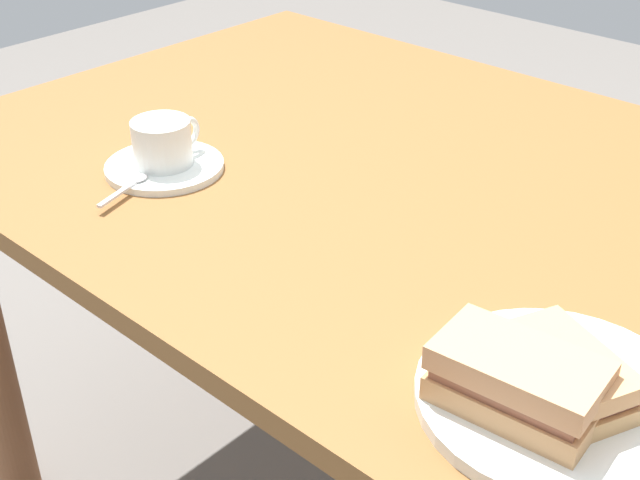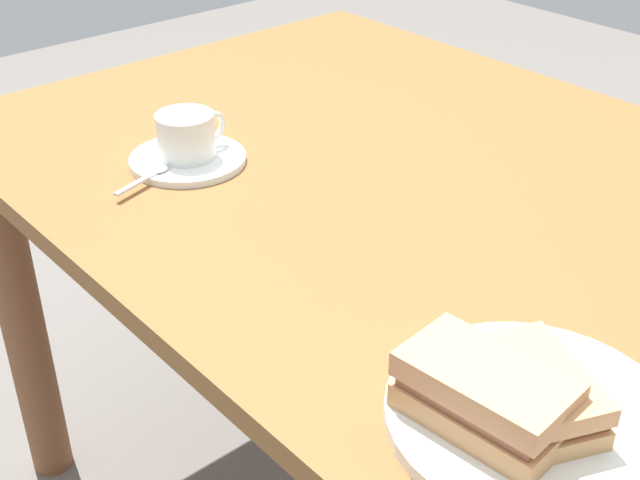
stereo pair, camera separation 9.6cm
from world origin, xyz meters
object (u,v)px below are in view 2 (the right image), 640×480
Objects in this scene: dining_table at (401,252)px; spoon at (151,175)px; sandwich_plate at (532,416)px; sandwich_front at (542,390)px; coffee_saucer at (188,159)px; sandwich_back at (484,395)px; coffee_cup at (187,134)px.

dining_table is 13.08× the size of spoon.
sandwich_plate is (0.42, -0.27, 0.14)m from dining_table.
coffee_saucer is (-0.64, 0.06, -0.03)m from sandwich_front.
sandwich_back reaches higher than dining_table.
sandwich_back is (-0.02, -0.05, 0.01)m from sandwich_front.
sandwich_back is 0.63m from coffee_cup.
coffee_cup is (-0.64, 0.06, 0.04)m from sandwich_plate.
sandwich_front is 1.29× the size of coffee_cup.
dining_table is at bearing 141.48° from sandwich_back.
sandwich_front is 0.93× the size of sandwich_back.
coffee_saucer is (-0.62, 0.11, -0.04)m from sandwich_back.
spoon is at bearing -178.97° from sandwich_plate.
sandwich_front is 0.64m from coffee_cup.
sandwich_back is (-0.02, -0.04, 0.04)m from sandwich_plate.
dining_table is at bearing 147.55° from sandwich_front.
coffee_cup is at bearing 106.36° from spoon.
coffee_cup reaches higher than spoon.
coffee_saucer reaches higher than dining_table.
coffee_saucer is (-0.22, -0.21, 0.14)m from dining_table.
sandwich_plate is at bearing -33.06° from dining_table.
spoon reaches higher than dining_table.
sandwich_plate is 0.03m from sandwich_front.
sandwich_back is at bearing -9.88° from coffee_cup.
coffee_saucer is at bearing 106.66° from spoon.
sandwich_back is 0.92× the size of coffee_saucer.
sandwich_front is at bearing -5.19° from coffee_cup.
dining_table is 0.54m from sandwich_back.
sandwich_back reaches higher than coffee_saucer.
coffee_cup reaches higher than dining_table.
dining_table is 0.33m from coffee_saucer.
sandwich_back is 1.55× the size of spoon.
sandwich_plate is at bearing -5.47° from coffee_saucer.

